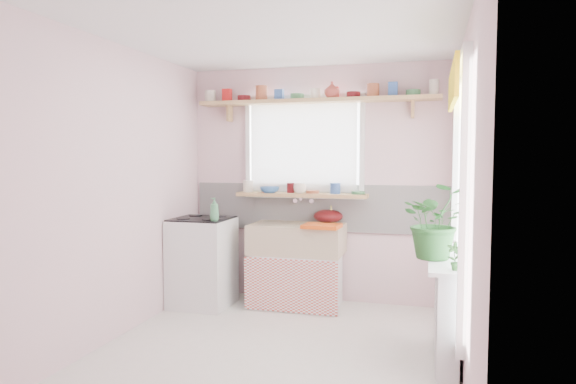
# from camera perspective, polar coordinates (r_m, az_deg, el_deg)

# --- Properties ---
(room) EXTENTS (3.20, 3.20, 3.20)m
(room) POSITION_cam_1_polar(r_m,az_deg,el_deg) (4.66, 9.36, 1.75)
(room) COLOR white
(room) RESTS_ON ground
(sink_unit) EXTENTS (0.95, 0.65, 1.11)m
(sink_unit) POSITION_cam_1_polar(r_m,az_deg,el_deg) (5.35, 1.01, -8.06)
(sink_unit) COLOR white
(sink_unit) RESTS_ON ground
(cooker) EXTENTS (0.58, 0.58, 0.93)m
(cooker) POSITION_cam_1_polar(r_m,az_deg,el_deg) (5.43, -9.48, -7.62)
(cooker) COLOR white
(cooker) RESTS_ON ground
(radiator_ledge) EXTENTS (0.22, 0.95, 0.78)m
(radiator_ledge) POSITION_cam_1_polar(r_m,az_deg,el_deg) (4.13, 17.21, -12.36)
(radiator_ledge) COLOR white
(radiator_ledge) RESTS_ON ground
(windowsill) EXTENTS (1.40, 0.22, 0.04)m
(windowsill) POSITION_cam_1_polar(r_m,az_deg,el_deg) (5.43, 1.52, -0.33)
(windowsill) COLOR tan
(windowsill) RESTS_ON room
(pine_shelf) EXTENTS (2.52, 0.24, 0.04)m
(pine_shelf) POSITION_cam_1_polar(r_m,az_deg,el_deg) (5.40, 3.08, 10.06)
(pine_shelf) COLOR tan
(pine_shelf) RESTS_ON room
(shelf_crockery) EXTENTS (2.47, 0.11, 0.12)m
(shelf_crockery) POSITION_cam_1_polar(r_m,az_deg,el_deg) (5.41, 2.89, 10.85)
(shelf_crockery) COLOR silver
(shelf_crockery) RESTS_ON pine_shelf
(sill_crockery) EXTENTS (1.35, 0.11, 0.12)m
(sill_crockery) POSITION_cam_1_polar(r_m,az_deg,el_deg) (5.43, 1.01, 0.46)
(sill_crockery) COLOR silver
(sill_crockery) RESTS_ON windowsill
(dish_tray) EXTENTS (0.37, 0.29, 0.04)m
(dish_tray) POSITION_cam_1_polar(r_m,az_deg,el_deg) (5.02, 3.77, -3.81)
(dish_tray) COLOR #ED5415
(dish_tray) RESTS_ON sink_unit
(colander) EXTENTS (0.37, 0.37, 0.14)m
(colander) POSITION_cam_1_polar(r_m,az_deg,el_deg) (5.41, 4.49, -2.70)
(colander) COLOR #4F0D10
(colander) RESTS_ON sink_unit
(jade_plant) EXTENTS (0.60, 0.55, 0.58)m
(jade_plant) POSITION_cam_1_polar(r_m,az_deg,el_deg) (4.03, 16.14, -3.09)
(jade_plant) COLOR #245A24
(jade_plant) RESTS_ON radiator_ledge
(fruit_bowl) EXTENTS (0.43, 0.43, 0.08)m
(fruit_bowl) POSITION_cam_1_polar(r_m,az_deg,el_deg) (4.43, 16.03, -5.69)
(fruit_bowl) COLOR silver
(fruit_bowl) RESTS_ON radiator_ledge
(herb_pot) EXTENTS (0.11, 0.08, 0.19)m
(herb_pot) POSITION_cam_1_polar(r_m,az_deg,el_deg) (3.68, 18.02, -6.82)
(herb_pot) COLOR #2A5B24
(herb_pot) RESTS_ON radiator_ledge
(soap_bottle_sink) EXTENTS (0.10, 0.10, 0.18)m
(soap_bottle_sink) POSITION_cam_1_polar(r_m,az_deg,el_deg) (5.40, 4.81, -2.50)
(soap_bottle_sink) COLOR #ECE369
(soap_bottle_sink) RESTS_ON sink_unit
(sill_cup) EXTENTS (0.16, 0.16, 0.10)m
(sill_cup) POSITION_cam_1_polar(r_m,az_deg,el_deg) (5.36, 1.33, 0.39)
(sill_cup) COLOR white
(sill_cup) RESTS_ON windowsill
(sill_bowl) EXTENTS (0.21, 0.21, 0.06)m
(sill_bowl) POSITION_cam_1_polar(r_m,az_deg,el_deg) (5.46, -2.06, 0.24)
(sill_bowl) COLOR #3264A5
(sill_bowl) RESTS_ON windowsill
(shelf_vase) EXTENTS (0.20, 0.20, 0.16)m
(shelf_vase) POSITION_cam_1_polar(r_m,az_deg,el_deg) (5.31, 4.90, 11.26)
(shelf_vase) COLOR #9B392F
(shelf_vase) RESTS_ON pine_shelf
(cooker_bottle) EXTENTS (0.12, 0.12, 0.23)m
(cooker_bottle) POSITION_cam_1_polar(r_m,az_deg,el_deg) (5.09, -8.18, -1.90)
(cooker_bottle) COLOR #44885B
(cooker_bottle) RESTS_ON cooker
(fruit) EXTENTS (0.20, 0.14, 0.10)m
(fruit) POSITION_cam_1_polar(r_m,az_deg,el_deg) (4.43, 16.12, -4.88)
(fruit) COLOR orange
(fruit) RESTS_ON fruit_bowl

